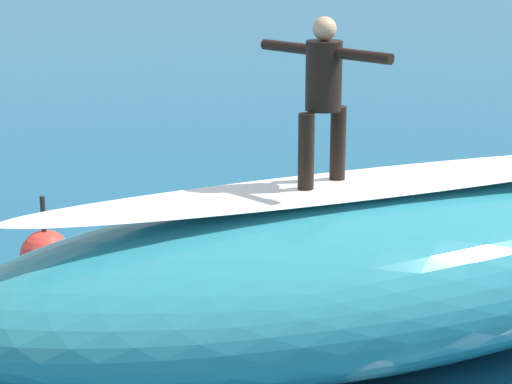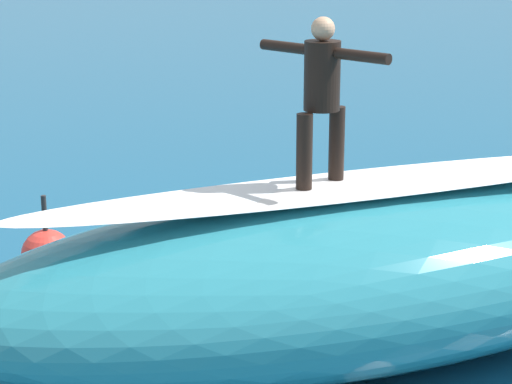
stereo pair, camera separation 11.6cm
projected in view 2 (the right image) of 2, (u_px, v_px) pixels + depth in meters
The scene contains 10 objects.
ground_plane at pixel (354, 271), 13.22m from camera, with size 120.00×120.00×0.00m, color #145175.
wave_crest at pixel (362, 273), 10.46m from camera, with size 9.05×3.14×1.92m, color teal.
wave_foam_lip at pixel (365, 184), 10.19m from camera, with size 7.69×1.10×0.08m, color white.
surfboard_riding at pixel (320, 188), 10.00m from camera, with size 2.04×0.53×0.10m, color silver.
surfer_riding at pixel (322, 88), 9.71m from camera, with size 1.12×1.32×1.71m.
surfboard_paddling at pixel (209, 257), 13.61m from camera, with size 1.99×0.57×0.09m, color silver.
surfer_paddling at pixel (200, 244), 13.61m from camera, with size 1.67×1.10×0.33m.
buoy_marker at pixel (47, 254), 12.84m from camera, with size 0.68×0.68×1.16m.
foam_patch_mid at pixel (288, 339), 10.94m from camera, with size 0.76×0.46×0.11m, color white.
foam_patch_far at pixel (504, 299), 12.11m from camera, with size 0.90×0.83×0.10m, color white.
Camera 2 is at (2.77, 12.17, 4.69)m, focal length 67.70 mm.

